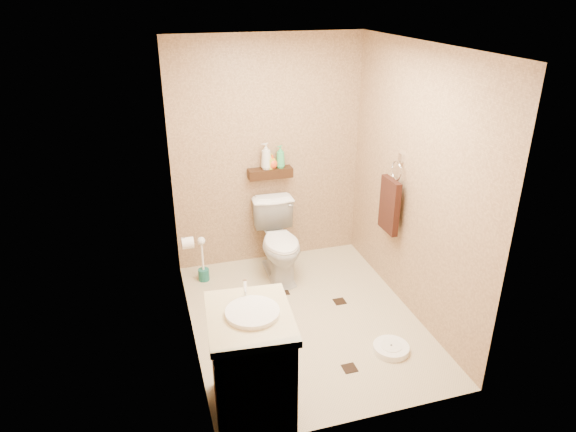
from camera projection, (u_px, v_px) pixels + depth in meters
name	position (u px, v px, depth m)	size (l,w,h in m)	color
ground	(304.00, 319.00, 4.71)	(2.50, 2.50, 0.00)	#C7BA91
wall_back	(268.00, 154.00, 5.31)	(2.00, 0.04, 2.40)	tan
wall_front	(371.00, 272.00, 3.13)	(2.00, 0.04, 2.40)	tan
wall_left	(183.00, 212.00, 3.96)	(0.04, 2.50, 2.40)	tan
wall_right	(415.00, 186.00, 4.48)	(0.04, 2.50, 2.40)	tan
ceiling	(308.00, 45.00, 3.72)	(2.00, 2.50, 0.02)	silver
wall_shelf	(270.00, 173.00, 5.31)	(0.46, 0.14, 0.10)	#321D0D
floor_accents	(308.00, 324.00, 4.64)	(1.22, 1.33, 0.01)	black
toilet	(280.00, 242.00, 5.28)	(0.43, 0.76, 0.77)	white
vanity	(251.00, 363.00, 3.52)	(0.62, 0.73, 0.96)	brown
bathroom_scale	(391.00, 348.00, 4.28)	(0.40, 0.40, 0.06)	white
toilet_brush	(203.00, 265.00, 5.26)	(0.11, 0.11, 0.50)	#186157
towel_ring	(390.00, 203.00, 4.78)	(0.12, 0.30, 0.76)	silver
toilet_paper	(188.00, 243.00, 4.79)	(0.12, 0.11, 0.12)	white
bottle_a	(266.00, 156.00, 5.23)	(0.11, 0.11, 0.28)	silver
bottle_b	(271.00, 161.00, 5.26)	(0.07, 0.07, 0.16)	gold
bottle_c	(272.00, 162.00, 5.27)	(0.11, 0.11, 0.14)	#E54A1A
bottle_d	(280.00, 157.00, 5.27)	(0.09, 0.09, 0.24)	#38A962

